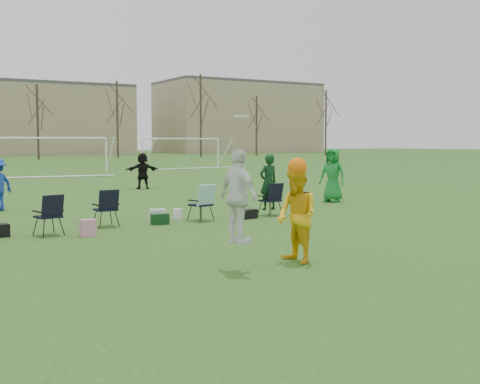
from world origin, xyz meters
TOP-DOWN VIEW (x-y plane):
  - ground at (0.00, 0.00)m, footprint 260.00×260.00m
  - fielder_green_far at (9.18, 10.25)m, footprint 1.00×1.14m
  - fielder_black at (5.40, 19.40)m, footprint 1.59×0.69m
  - center_contest at (1.12, 1.89)m, footprint 1.85×1.01m
  - sideline_setup at (1.38, 7.93)m, footprint 8.96×2.07m
  - goal_mid at (4.00, 32.00)m, footprint 7.40×0.63m
  - goal_right at (16.00, 38.00)m, footprint 7.35×1.14m

SIDE VIEW (x-z plane):
  - ground at x=0.00m, z-range 0.00..0.00m
  - sideline_setup at x=1.38m, z-range -0.37..1.45m
  - fielder_black at x=5.40m, z-range 0.00..1.66m
  - fielder_green_far at x=9.18m, z-range 0.00..1.96m
  - center_contest at x=1.12m, z-range -0.27..2.36m
  - goal_mid at x=4.00m, z-range 0.69..3.15m
  - goal_right at x=16.00m, z-range 0.69..3.15m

